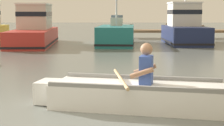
{
  "coord_description": "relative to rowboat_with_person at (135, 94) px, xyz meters",
  "views": [
    {
      "loc": [
        0.53,
        -5.66,
        1.73
      ],
      "look_at": [
        0.5,
        2.91,
        0.55
      ],
      "focal_mm": 58.85,
      "sensor_mm": 36.0,
      "label": 1
    }
  ],
  "objects": [
    {
      "name": "ground_plane",
      "position": [
        -0.94,
        -0.92,
        -0.25
      ],
      "size": [
        120.0,
        120.0,
        0.0
      ],
      "primitive_type": "plane",
      "color": "slate"
    },
    {
      "name": "moored_boat_teal",
      "position": [
        -0.17,
        13.26,
        0.24
      ],
      "size": [
        2.19,
        4.89,
        3.8
      ],
      "color": "#1E727A",
      "rests_on": "ground"
    },
    {
      "name": "moored_boat_red",
      "position": [
        -4.62,
        13.36,
        0.56
      ],
      "size": [
        2.39,
        6.78,
        2.22
      ],
      "color": "#B72D28",
      "rests_on": "ground"
    },
    {
      "name": "moored_boat_navy",
      "position": [
        3.64,
        13.94,
        0.61
      ],
      "size": [
        2.05,
        4.8,
        4.0
      ],
      "color": "#19234C",
      "rests_on": "ground"
    },
    {
      "name": "rowboat_with_person",
      "position": [
        0.0,
        0.0,
        0.0
      ],
      "size": [
        3.71,
        2.09,
        1.19
      ],
      "color": "white",
      "rests_on": "ground"
    },
    {
      "name": "wooden_dock",
      "position": [
        5.55,
        18.25,
        0.25
      ],
      "size": [
        10.02,
        1.64,
        1.15
      ],
      "color": "brown",
      "rests_on": "ground"
    }
  ]
}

